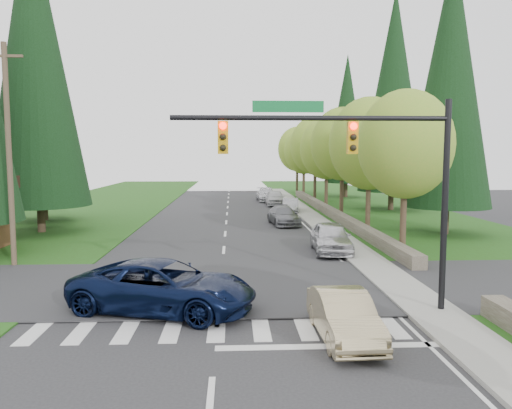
{
  "coord_description": "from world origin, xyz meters",
  "views": [
    {
      "loc": [
        0.48,
        -10.89,
        5.07
      ],
      "look_at": [
        1.56,
        11.91,
        2.8
      ],
      "focal_mm": 35.0,
      "sensor_mm": 36.0,
      "label": 1
    }
  ],
  "objects": [
    {
      "name": "ground",
      "position": [
        0.0,
        0.0,
        0.0
      ],
      "size": [
        120.0,
        120.0,
        0.0
      ],
      "primitive_type": "plane",
      "color": "#28282B",
      "rests_on": "ground"
    },
    {
      "name": "grass_east",
      "position": [
        13.0,
        20.0,
        0.03
      ],
      "size": [
        14.0,
        110.0,
        0.06
      ],
      "primitive_type": "cube",
      "color": "#224813",
      "rests_on": "ground"
    },
    {
      "name": "grass_west",
      "position": [
        -13.0,
        20.0,
        0.03
      ],
      "size": [
        14.0,
        110.0,
        0.06
      ],
      "primitive_type": "cube",
      "color": "#224813",
      "rests_on": "ground"
    },
    {
      "name": "cross_street",
      "position": [
        0.0,
        8.0,
        0.0
      ],
      "size": [
        120.0,
        8.0,
        0.1
      ],
      "primitive_type": "cube",
      "color": "#28282B",
      "rests_on": "ground"
    },
    {
      "name": "sidewalk_east",
      "position": [
        6.9,
        22.0,
        0.07
      ],
      "size": [
        1.8,
        80.0,
        0.13
      ],
      "primitive_type": "cube",
      "color": "gray",
      "rests_on": "ground"
    },
    {
      "name": "curb_east",
      "position": [
        6.05,
        22.0,
        0.07
      ],
      "size": [
        0.2,
        80.0,
        0.13
      ],
      "primitive_type": "cube",
      "color": "gray",
      "rests_on": "ground"
    },
    {
      "name": "stone_wall_north",
      "position": [
        8.6,
        30.0,
        0.35
      ],
      "size": [
        0.7,
        40.0,
        0.7
      ],
      "primitive_type": "cube",
      "color": "#4C4438",
      "rests_on": "ground"
    },
    {
      "name": "traffic_signal",
      "position": [
        4.37,
        4.5,
        4.98
      ],
      "size": [
        8.7,
        0.37,
        6.8
      ],
      "color": "black",
      "rests_on": "ground"
    },
    {
      "name": "utility_pole",
      "position": [
        -9.5,
        12.0,
        5.14
      ],
      "size": [
        1.6,
        0.24,
        10.0
      ],
      "color": "#473828",
      "rests_on": "ground"
    },
    {
      "name": "decid_tree_0",
      "position": [
        9.2,
        14.0,
        5.6
      ],
      "size": [
        4.8,
        4.8,
        8.37
      ],
      "color": "#38281C",
      "rests_on": "ground"
    },
    {
      "name": "decid_tree_1",
      "position": [
        9.3,
        21.0,
        5.8
      ],
      "size": [
        5.2,
        5.2,
        8.8
      ],
      "color": "#38281C",
      "rests_on": "ground"
    },
    {
      "name": "decid_tree_2",
      "position": [
        9.1,
        28.0,
        5.93
      ],
      "size": [
        5.0,
        5.0,
        8.82
      ],
      "color": "#38281C",
      "rests_on": "ground"
    },
    {
      "name": "decid_tree_3",
      "position": [
        9.2,
        35.0,
        5.66
      ],
      "size": [
        5.0,
        5.0,
        8.55
      ],
      "color": "#38281C",
      "rests_on": "ground"
    },
    {
      "name": "decid_tree_4",
      "position": [
        9.3,
        42.0,
        6.06
      ],
      "size": [
        5.4,
        5.4,
        9.18
      ],
      "color": "#38281C",
      "rests_on": "ground"
    },
    {
      "name": "decid_tree_5",
      "position": [
        9.1,
        49.0,
        5.53
      ],
      "size": [
        4.8,
        4.8,
        8.3
      ],
      "color": "#38281C",
      "rests_on": "ground"
    },
    {
      "name": "decid_tree_6",
      "position": [
        9.2,
        56.0,
        5.86
      ],
      "size": [
        5.2,
        5.2,
        8.86
      ],
      "color": "#38281C",
      "rests_on": "ground"
    },
    {
      "name": "conifer_w_c",
      "position": [
        -12.0,
        22.0,
        11.29
      ],
      "size": [
        6.46,
        6.46,
        20.8
      ],
      "color": "#38281C",
      "rests_on": "ground"
    },
    {
      "name": "conifer_w_e",
      "position": [
        -14.0,
        28.0,
        10.29
      ],
      "size": [
        5.78,
        5.78,
        18.8
      ],
      "color": "#38281C",
      "rests_on": "ground"
    },
    {
      "name": "conifer_e_a",
      "position": [
        14.0,
        20.0,
        9.79
      ],
      "size": [
        5.44,
        5.44,
        17.8
      ],
      "color": "#38281C",
      "rests_on": "ground"
    },
    {
      "name": "conifer_e_b",
      "position": [
        15.0,
        34.0,
        10.79
      ],
      "size": [
        6.12,
        6.12,
        19.8
      ],
      "color": "#38281C",
      "rests_on": "ground"
    },
    {
      "name": "conifer_e_c",
      "position": [
        14.0,
        48.0,
        9.29
      ],
      "size": [
        5.1,
        5.1,
        16.8
      ],
      "color": "#38281C",
      "rests_on": "ground"
    },
    {
      "name": "sedan_champagne",
      "position": [
        3.54,
        2.34,
        0.66
      ],
      "size": [
        1.52,
        4.03,
        1.31
      ],
      "primitive_type": "imported",
      "rotation": [
        0.0,
        0.0,
        0.03
      ],
      "color": "#CEBA89",
      "rests_on": "ground"
    },
    {
      "name": "suv_navy",
      "position": [
        -1.75,
        5.0,
        0.83
      ],
      "size": [
        6.54,
        4.44,
        1.66
      ],
      "primitive_type": "imported",
      "rotation": [
        0.0,
        0.0,
        1.26
      ],
      "color": "black",
      "rests_on": "ground"
    },
    {
      "name": "parked_car_a",
      "position": [
        5.6,
        14.58,
        0.79
      ],
      "size": [
        2.14,
        4.77,
        1.59
      ],
      "primitive_type": "imported",
      "rotation": [
        0.0,
        0.0,
        -0.06
      ],
      "color": "silver",
      "rests_on": "ground"
    },
    {
      "name": "parked_car_b",
      "position": [
        4.2,
        25.07,
        0.66
      ],
      "size": [
        2.34,
        4.71,
        1.32
      ],
      "primitive_type": "imported",
      "rotation": [
        0.0,
        0.0,
        0.11
      ],
      "color": "slate",
      "rests_on": "ground"
    },
    {
      "name": "parked_car_c",
      "position": [
        5.6,
        32.8,
        0.64
      ],
      "size": [
        1.72,
        3.97,
        1.27
      ],
      "primitive_type": "imported",
      "rotation": [
        0.0,
        0.0,
        -0.1
      ],
      "color": "#A1A2A6",
      "rests_on": "ground"
    },
    {
      "name": "parked_car_d",
      "position": [
        4.78,
        39.0,
        0.77
      ],
      "size": [
        1.88,
        4.55,
        1.54
      ],
      "primitive_type": "imported",
      "rotation": [
        0.0,
        0.0,
        -0.01
      ],
      "color": "silver",
      "rests_on": "ground"
    },
    {
      "name": "parked_car_e",
      "position": [
        4.2,
        43.73,
        0.71
      ],
      "size": [
        2.15,
        4.95,
        1.42
      ],
      "primitive_type": "imported",
      "rotation": [
        0.0,
        0.0,
        0.03
      ],
      "color": "#BBBAC0",
      "rests_on": "ground"
    }
  ]
}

